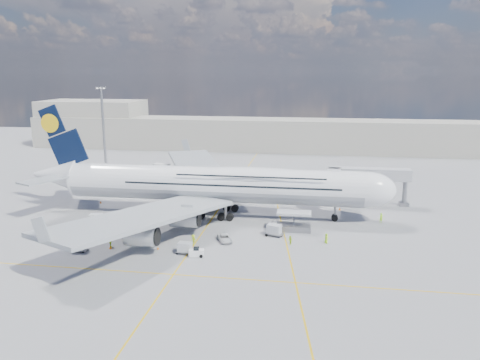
# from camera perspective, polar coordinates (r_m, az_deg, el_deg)

# --- Properties ---
(ground) EXTENTS (300.00, 300.00, 0.00)m
(ground) POSITION_cam_1_polar(r_m,az_deg,el_deg) (90.15, -4.45, -6.18)
(ground) COLOR gray
(ground) RESTS_ON ground
(taxi_line_main) EXTENTS (0.25, 220.00, 0.01)m
(taxi_line_main) POSITION_cam_1_polar(r_m,az_deg,el_deg) (90.15, -4.45, -6.18)
(taxi_line_main) COLOR #DFAB0B
(taxi_line_main) RESTS_ON ground
(taxi_line_cross) EXTENTS (120.00, 0.25, 0.01)m
(taxi_line_cross) POSITION_cam_1_polar(r_m,az_deg,el_deg) (72.22, -8.12, -11.33)
(taxi_line_cross) COLOR #DFAB0B
(taxi_line_cross) RESTS_ON ground
(taxi_line_diag) EXTENTS (14.16, 99.06, 0.01)m
(taxi_line_diag) POSITION_cam_1_polar(r_m,az_deg,el_deg) (97.59, 4.96, -4.67)
(taxi_line_diag) COLOR #DFAB0B
(taxi_line_diag) RESTS_ON ground
(airliner) EXTENTS (77.26, 79.15, 23.71)m
(airliner) POSITION_cam_1_polar(r_m,az_deg,el_deg) (97.52, -3.04, -0.46)
(airliner) COLOR white
(airliner) RESTS_ON ground
(jet_bridge) EXTENTS (18.80, 12.10, 8.50)m
(jet_bridge) POSITION_cam_1_polar(r_m,az_deg,el_deg) (106.67, 13.94, 0.34)
(jet_bridge) COLOR #B7B7BC
(jet_bridge) RESTS_ON ground
(cargo_loader) EXTENTS (8.53, 3.20, 3.67)m
(cargo_loader) POSITION_cam_1_polar(r_m,az_deg,el_deg) (90.33, 6.45, -5.35)
(cargo_loader) COLOR silver
(cargo_loader) RESTS_ON ground
(light_mast) EXTENTS (3.00, 0.70, 25.50)m
(light_mast) POSITION_cam_1_polar(r_m,az_deg,el_deg) (142.03, -16.29, 5.92)
(light_mast) COLOR gray
(light_mast) RESTS_ON ground
(terminal) EXTENTS (180.00, 16.00, 12.00)m
(terminal) POSITION_cam_1_polar(r_m,az_deg,el_deg) (180.43, 2.40, 5.55)
(terminal) COLOR #B2AD9E
(terminal) RESTS_ON ground
(hangar) EXTENTS (40.00, 22.00, 18.00)m
(hangar) POSITION_cam_1_polar(r_m,az_deg,el_deg) (204.69, -17.43, 6.71)
(hangar) COLOR #B2AD9E
(hangar) RESTS_ON ground
(tree_line) EXTENTS (160.00, 6.00, 8.00)m
(tree_line) POSITION_cam_1_polar(r_m,az_deg,el_deg) (225.16, 13.93, 6.18)
(tree_line) COLOR #193814
(tree_line) RESTS_ON ground
(dolly_row_a) EXTENTS (3.52, 2.25, 2.08)m
(dolly_row_a) POSITION_cam_1_polar(r_m,az_deg,el_deg) (97.58, -17.15, -4.54)
(dolly_row_a) COLOR gray
(dolly_row_a) RESTS_ON ground
(dolly_row_b) EXTENTS (3.35, 1.98, 2.03)m
(dolly_row_b) POSITION_cam_1_polar(r_m,az_deg,el_deg) (84.30, -19.19, -7.51)
(dolly_row_b) COLOR gray
(dolly_row_b) RESTS_ON ground
(dolly_row_c) EXTENTS (3.27, 2.36, 1.86)m
(dolly_row_c) POSITION_cam_1_polar(r_m,az_deg,el_deg) (91.04, -11.31, -5.54)
(dolly_row_c) COLOR gray
(dolly_row_c) RESTS_ON ground
(dolly_back) EXTENTS (3.15, 2.01, 0.43)m
(dolly_back) POSITION_cam_1_polar(r_m,az_deg,el_deg) (99.09, -18.46, -4.84)
(dolly_back) COLOR gray
(dolly_back) RESTS_ON ground
(dolly_nose_far) EXTENTS (3.76, 2.73, 2.14)m
(dolly_nose_far) POSITION_cam_1_polar(r_m,az_deg,el_deg) (87.15, 4.17, -6.06)
(dolly_nose_far) COLOR gray
(dolly_nose_far) RESTS_ON ground
(dolly_nose_near) EXTENTS (3.13, 1.81, 1.92)m
(dolly_nose_near) POSITION_cam_1_polar(r_m,az_deg,el_deg) (79.34, -6.75, -8.18)
(dolly_nose_near) COLOR gray
(dolly_nose_near) RESTS_ON ground
(baggage_tug) EXTENTS (2.64, 1.56, 1.55)m
(baggage_tug) POSITION_cam_1_polar(r_m,az_deg,el_deg) (78.04, -5.33, -8.80)
(baggage_tug) COLOR white
(baggage_tug) RESTS_ON ground
(catering_truck_inner) EXTENTS (6.79, 3.12, 3.93)m
(catering_truck_inner) POSITION_cam_1_polar(r_m,az_deg,el_deg) (114.87, -3.32, -0.95)
(catering_truck_inner) COLOR gray
(catering_truck_inner) RESTS_ON ground
(catering_truck_outer) EXTENTS (6.66, 3.61, 3.76)m
(catering_truck_outer) POSITION_cam_1_polar(r_m,az_deg,el_deg) (136.64, -9.30, 1.13)
(catering_truck_outer) COLOR gray
(catering_truck_outer) RESTS_ON ground
(service_van) EXTENTS (3.55, 4.73, 1.19)m
(service_van) POSITION_cam_1_polar(r_m,az_deg,el_deg) (84.29, -1.88, -7.11)
(service_van) COLOR silver
(service_van) RESTS_ON ground
(crew_nose) EXTENTS (0.87, 0.78, 1.99)m
(crew_nose) POSITION_cam_1_polar(r_m,az_deg,el_deg) (98.47, 16.83, -4.43)
(crew_nose) COLOR #ACFF1A
(crew_nose) RESTS_ON ground
(crew_loader) EXTENTS (0.99, 1.05, 1.71)m
(crew_loader) POSITION_cam_1_polar(r_m,az_deg,el_deg) (82.97, 6.12, -7.33)
(crew_loader) COLOR #BBE818
(crew_loader) RESTS_ON ground
(crew_wing) EXTENTS (0.64, 1.17, 1.90)m
(crew_wing) POSITION_cam_1_polar(r_m,az_deg,el_deg) (84.55, -15.51, -7.29)
(crew_wing) COLOR #C1F619
(crew_wing) RESTS_ON ground
(crew_van) EXTENTS (0.92, 1.04, 1.80)m
(crew_van) POSITION_cam_1_polar(r_m,az_deg,el_deg) (84.72, 10.48, -7.01)
(crew_van) COLOR #ABF319
(crew_van) RESTS_ON ground
(crew_tug) EXTENTS (1.40, 1.14, 1.89)m
(crew_tug) POSITION_cam_1_polar(r_m,az_deg,el_deg) (82.93, -5.71, -7.26)
(crew_tug) COLOR #C0E117
(crew_tug) RESTS_ON ground
(cone_nose) EXTENTS (0.49, 0.49, 0.63)m
(cone_nose) POSITION_cam_1_polar(r_m,az_deg,el_deg) (105.04, 12.06, -3.45)
(cone_nose) COLOR orange
(cone_nose) RESTS_ON ground
(cone_wing_left_inner) EXTENTS (0.43, 0.43, 0.55)m
(cone_wing_left_inner) POSITION_cam_1_polar(r_m,az_deg,el_deg) (110.74, -7.29, -2.42)
(cone_wing_left_inner) COLOR orange
(cone_wing_left_inner) RESTS_ON ground
(cone_wing_left_outer) EXTENTS (0.49, 0.49, 0.62)m
(cone_wing_left_outer) POSITION_cam_1_polar(r_m,az_deg,el_deg) (124.37, -4.41, -0.61)
(cone_wing_left_outer) COLOR orange
(cone_wing_left_outer) RESTS_ON ground
(cone_wing_right_inner) EXTENTS (0.39, 0.39, 0.49)m
(cone_wing_right_inner) POSITION_cam_1_polar(r_m,az_deg,el_deg) (82.06, -9.97, -8.16)
(cone_wing_right_inner) COLOR orange
(cone_wing_right_inner) RESTS_ON ground
(cone_wing_right_outer) EXTENTS (0.48, 0.48, 0.61)m
(cone_wing_right_outer) POSITION_cam_1_polar(r_m,az_deg,el_deg) (84.00, -15.54, -7.90)
(cone_wing_right_outer) COLOR orange
(cone_wing_right_outer) RESTS_ON ground
(cone_tail) EXTENTS (0.44, 0.44, 0.56)m
(cone_tail) POSITION_cam_1_polar(r_m,az_deg,el_deg) (112.66, -16.62, -2.60)
(cone_tail) COLOR orange
(cone_tail) RESTS_ON ground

